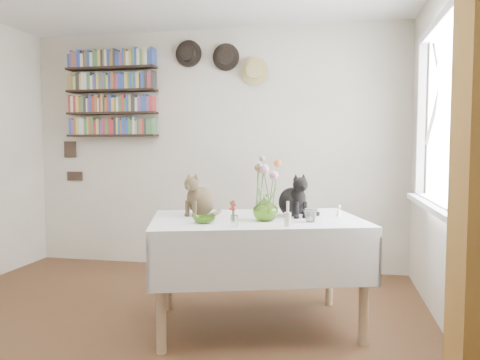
% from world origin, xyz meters
% --- Properties ---
extents(room, '(4.08, 4.58, 2.58)m').
position_xyz_m(room, '(0.00, 0.00, 1.25)').
color(room, brown).
rests_on(room, ground).
extents(window, '(0.12, 1.52, 1.32)m').
position_xyz_m(window, '(1.97, 0.80, 1.40)').
color(window, white).
rests_on(window, room).
extents(curtain, '(0.12, 0.38, 2.10)m').
position_xyz_m(curtain, '(1.90, -0.12, 1.15)').
color(curtain, brown).
rests_on(curtain, room).
extents(dining_table, '(1.66, 1.31, 0.78)m').
position_xyz_m(dining_table, '(0.72, 0.67, 0.59)').
color(dining_table, white).
rests_on(dining_table, room).
extents(tabby_cat, '(0.30, 0.33, 0.32)m').
position_xyz_m(tabby_cat, '(0.30, 0.76, 0.94)').
color(tabby_cat, brown).
rests_on(tabby_cat, dining_table).
extents(black_cat, '(0.33, 0.34, 0.32)m').
position_xyz_m(black_cat, '(0.96, 0.82, 0.94)').
color(black_cat, black).
rests_on(black_cat, dining_table).
extents(flower_vase, '(0.20, 0.20, 0.18)m').
position_xyz_m(flower_vase, '(0.80, 0.55, 0.87)').
color(flower_vase, '#92CB44').
rests_on(flower_vase, dining_table).
extents(green_bowl, '(0.20, 0.20, 0.05)m').
position_xyz_m(green_bowl, '(0.42, 0.38, 0.80)').
color(green_bowl, '#92CB44').
rests_on(green_bowl, dining_table).
extents(drinking_glass, '(0.11, 0.11, 0.09)m').
position_xyz_m(drinking_glass, '(1.10, 0.56, 0.82)').
color(drinking_glass, white).
rests_on(drinking_glass, dining_table).
extents(candlestick, '(0.04, 0.04, 0.16)m').
position_xyz_m(candlestick, '(0.97, 0.36, 0.83)').
color(candlestick, white).
rests_on(candlestick, dining_table).
extents(berry_jar, '(0.05, 0.05, 0.19)m').
position_xyz_m(berry_jar, '(0.64, 0.27, 0.86)').
color(berry_jar, white).
rests_on(berry_jar, dining_table).
extents(porcelain_figurine, '(0.04, 0.04, 0.08)m').
position_xyz_m(porcelain_figurine, '(1.29, 0.86, 0.81)').
color(porcelain_figurine, white).
rests_on(porcelain_figurine, dining_table).
extents(flower_bouquet, '(0.17, 0.12, 0.39)m').
position_xyz_m(flower_bouquet, '(0.80, 0.57, 1.12)').
color(flower_bouquet, '#4C7233').
rests_on(flower_bouquet, flower_vase).
extents(bookshelf_unit, '(1.00, 0.16, 0.91)m').
position_xyz_m(bookshelf_unit, '(-1.10, 2.16, 1.84)').
color(bookshelf_unit, black).
rests_on(bookshelf_unit, room).
extents(wall_hats, '(0.98, 0.09, 0.48)m').
position_xyz_m(wall_hats, '(0.12, 2.19, 2.17)').
color(wall_hats, black).
rests_on(wall_hats, room).
extents(wall_art_plaques, '(0.21, 0.02, 0.44)m').
position_xyz_m(wall_art_plaques, '(-1.63, 2.23, 1.12)').
color(wall_art_plaques, '#38281E').
rests_on(wall_art_plaques, room).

